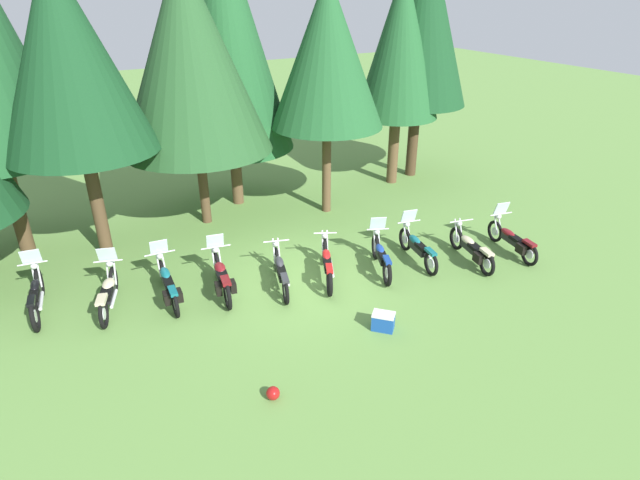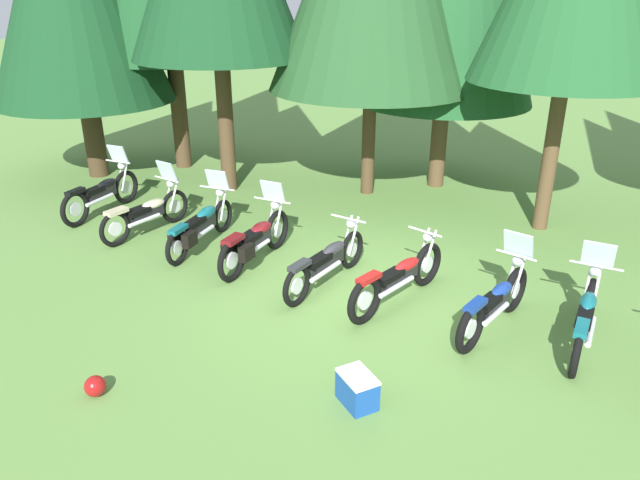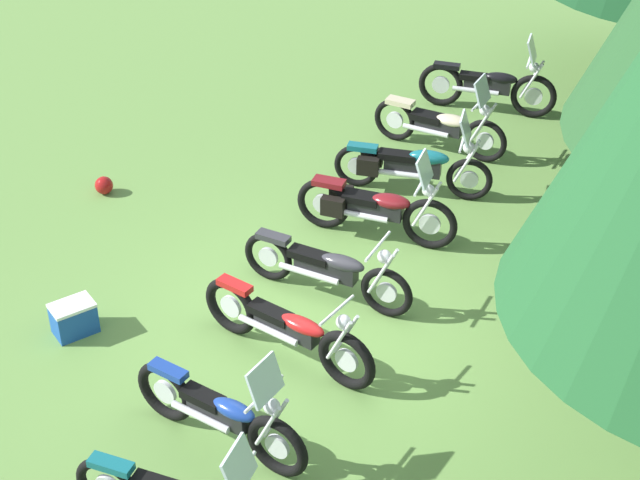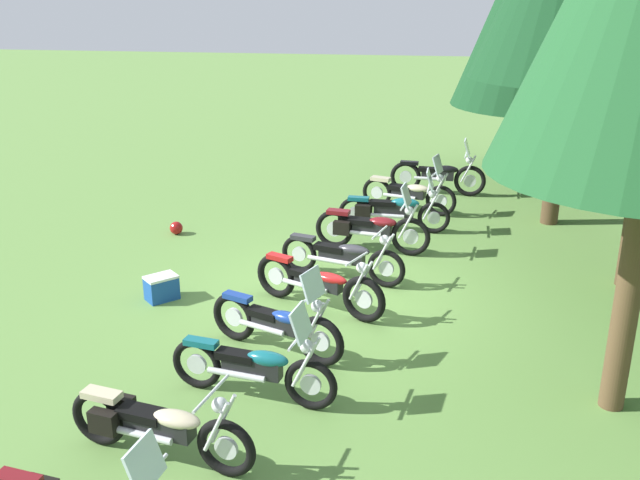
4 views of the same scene
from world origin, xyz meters
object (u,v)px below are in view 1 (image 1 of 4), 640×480
pine_tree_4 (226,36)px  pine_tree_5 (327,53)px  motorcycle_4 (281,271)px  pine_tree_6 (400,44)px  motorcycle_5 (327,263)px  motorcycle_6 (381,256)px  motorcycle_1 (108,292)px  motorcycle_9 (513,239)px  picnic_cooler (383,321)px  motorcycle_2 (168,283)px  motorcycle_7 (417,247)px  pine_tree_3 (189,55)px  pine_tree_2 (66,57)px  motorcycle_3 (222,277)px  pine_tree_7 (423,20)px  dropped_helmet (273,393)px  motorcycle_0 (36,294)px  motorcycle_8 (472,248)px

pine_tree_4 → pine_tree_5: 3.28m
motorcycle_4 → pine_tree_6: bearing=-38.4°
motorcycle_5 → motorcycle_6: (1.49, -0.36, 0.01)m
motorcycle_1 → motorcycle_6: (6.85, -1.62, -0.01)m
motorcycle_9 → pine_tree_6: size_ratio=0.29×
motorcycle_6 → picnic_cooler: motorcycle_6 is taller
pine_tree_5 → motorcycle_2: bearing=-153.7°
motorcycle_7 → pine_tree_3: size_ratio=0.27×
motorcycle_9 → pine_tree_2: bearing=71.0°
pine_tree_3 → motorcycle_2: bearing=-118.5°
motorcycle_3 → pine_tree_4: size_ratio=0.24×
motorcycle_7 → pine_tree_5: 6.51m
pine_tree_6 → picnic_cooler: 11.02m
pine_tree_7 → picnic_cooler: size_ratio=14.79×
pine_tree_2 → dropped_helmet: 9.63m
motorcycle_0 → motorcycle_8: motorcycle_0 is taller
motorcycle_6 → motorcycle_8: size_ratio=0.92×
motorcycle_8 → motorcycle_9: bearing=-84.5°
motorcycle_4 → motorcycle_5: size_ratio=1.01×
motorcycle_4 → picnic_cooler: bearing=-139.7°
motorcycle_0 → pine_tree_7: 15.44m
motorcycle_9 → pine_tree_3: pine_tree_3 is taller
pine_tree_6 → motorcycle_4: bearing=-144.6°
pine_tree_3 → pine_tree_2: bearing=-166.4°
motorcycle_1 → pine_tree_4: bearing=-29.4°
pine_tree_5 → motorcycle_8: bearing=-70.5°
motorcycle_0 → motorcycle_6: size_ratio=1.12×
pine_tree_4 → pine_tree_7: size_ratio=1.03×
pine_tree_2 → pine_tree_4: 5.12m
motorcycle_7 → pine_tree_2: (-7.72, 4.69, 5.05)m
pine_tree_2 → pine_tree_7: (12.10, 1.35, 0.38)m
pine_tree_4 → picnic_cooler: size_ratio=15.29×
motorcycle_2 → dropped_helmet: size_ratio=8.71×
motorcycle_0 → pine_tree_3: (5.14, 3.16, 4.79)m
pine_tree_2 → motorcycle_2: bearing=-73.0°
motorcycle_6 → motorcycle_7: size_ratio=0.94×
pine_tree_3 → pine_tree_4: size_ratio=0.88×
motorcycle_5 → pine_tree_7: (7.08, 5.64, 5.45)m
motorcycle_0 → pine_tree_6: size_ratio=0.30×
motorcycle_2 → motorcycle_3: motorcycle_3 is taller
motorcycle_0 → pine_tree_4: pine_tree_4 is taller
picnic_cooler → pine_tree_5: bearing=71.8°
pine_tree_5 → dropped_helmet: (-5.30, -7.47, -5.09)m
motorcycle_3 → motorcycle_9: (8.18, -1.93, -0.04)m
pine_tree_5 → dropped_helmet: pine_tree_5 is taller
pine_tree_2 → pine_tree_5: (7.22, -0.29, -0.29)m
motorcycle_4 → motorcycle_8: same height
pine_tree_6 → dropped_helmet: bearing=-135.7°
motorcycle_4 → pine_tree_4: size_ratio=0.25×
motorcycle_2 → pine_tree_4: 8.24m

